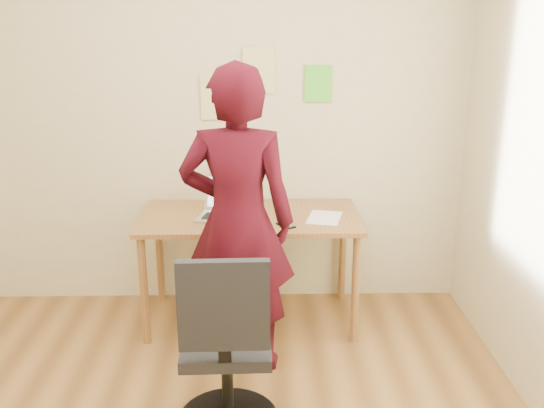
{
  "coord_description": "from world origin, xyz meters",
  "views": [
    {
      "loc": [
        0.35,
        -2.31,
        1.97
      ],
      "look_at": [
        0.41,
        0.95,
        0.95
      ],
      "focal_mm": 40.0,
      "sensor_mm": 36.0,
      "label": 1
    }
  ],
  "objects_px": {
    "phone": "(286,225)",
    "office_chair": "(226,357)",
    "desk": "(250,228)",
    "person": "(238,222)",
    "laptop": "(227,208)"
  },
  "relations": [
    {
      "from": "desk",
      "to": "person",
      "type": "relative_size",
      "value": 0.8
    },
    {
      "from": "phone",
      "to": "person",
      "type": "bearing_deg",
      "value": -164.23
    },
    {
      "from": "laptop",
      "to": "person",
      "type": "bearing_deg",
      "value": -68.84
    },
    {
      "from": "phone",
      "to": "office_chair",
      "type": "distance_m",
      "value": 1.05
    },
    {
      "from": "laptop",
      "to": "phone",
      "type": "xyz_separation_m",
      "value": [
        0.37,
        -0.19,
        -0.05
      ]
    },
    {
      "from": "office_chair",
      "to": "person",
      "type": "height_order",
      "value": "person"
    },
    {
      "from": "office_chair",
      "to": "laptop",
      "type": "bearing_deg",
      "value": 90.94
    },
    {
      "from": "desk",
      "to": "person",
      "type": "distance_m",
      "value": 0.58
    },
    {
      "from": "person",
      "to": "laptop",
      "type": "bearing_deg",
      "value": -75.27
    },
    {
      "from": "phone",
      "to": "person",
      "type": "xyz_separation_m",
      "value": [
        -0.28,
        -0.32,
        0.13
      ]
    },
    {
      "from": "desk",
      "to": "person",
      "type": "xyz_separation_m",
      "value": [
        -0.06,
        -0.53,
        0.22
      ]
    },
    {
      "from": "phone",
      "to": "person",
      "type": "relative_size",
      "value": 0.08
    },
    {
      "from": "desk",
      "to": "office_chair",
      "type": "xyz_separation_m",
      "value": [
        -0.1,
        -1.15,
        -0.24
      ]
    },
    {
      "from": "laptop",
      "to": "person",
      "type": "relative_size",
      "value": 0.22
    },
    {
      "from": "laptop",
      "to": "phone",
      "type": "distance_m",
      "value": 0.42
    }
  ]
}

